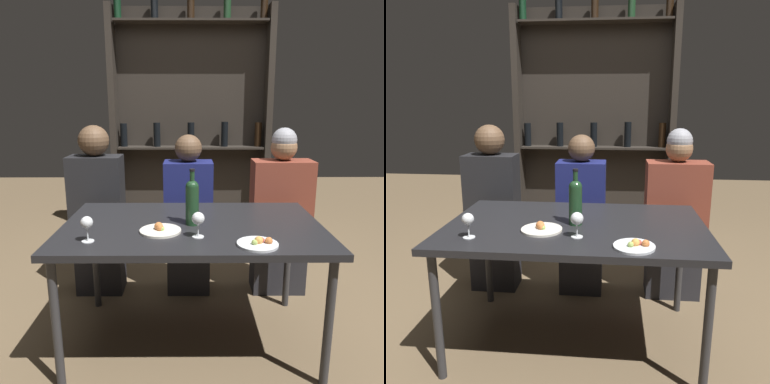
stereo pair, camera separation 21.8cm
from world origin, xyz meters
The scene contains 11 objects.
ground_plane centered at (0.00, 0.00, 0.00)m, with size 10.00×10.00×0.00m, color brown.
dining_table centered at (0.00, 0.00, 0.67)m, with size 1.43×0.89×0.73m.
wine_rack_wall centered at (0.00, 1.81, 1.20)m, with size 1.57×0.21×2.39m.
wine_bottle centered at (0.00, -0.01, 0.87)m, with size 0.07×0.07×0.31m.
wine_glass_0 centered at (-0.51, -0.27, 0.82)m, with size 0.06×0.06×0.13m.
wine_glass_1 centered at (0.03, -0.21, 0.82)m, with size 0.07×0.07×0.13m.
food_plate_0 centered at (-0.17, -0.13, 0.74)m, with size 0.22×0.22×0.05m.
food_plate_1 centered at (0.31, -0.33, 0.74)m, with size 0.20×0.20×0.04m.
seated_person_left centered at (-0.68, 0.62, 0.59)m, with size 0.37×0.22×1.24m.
seated_person_center centered at (-0.02, 0.62, 0.55)m, with size 0.34×0.22×1.17m.
seated_person_right centered at (0.65, 0.62, 0.58)m, with size 0.42×0.22×1.22m.
Camera 1 is at (-0.01, -1.99, 1.39)m, focal length 35.00 mm.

